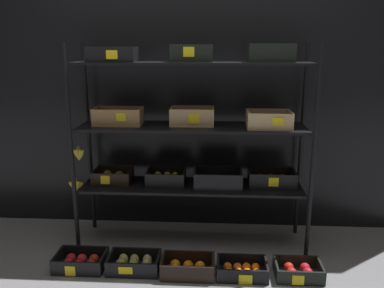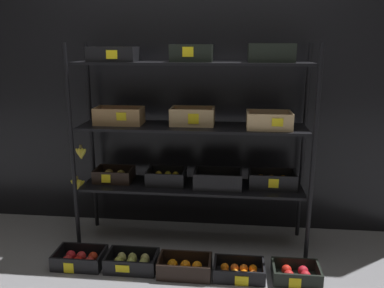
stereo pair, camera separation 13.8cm
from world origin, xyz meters
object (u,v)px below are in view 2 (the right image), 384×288
at_px(display_rack, 191,129).
at_px(crate_ground_rightmost_apple_red, 296,274).
at_px(crate_ground_apple_red, 80,259).
at_px(crate_ground_pear, 132,262).
at_px(crate_ground_orange, 185,268).
at_px(crate_ground_tangerine, 239,271).

bearing_deg(display_rack, crate_ground_rightmost_apple_red, -30.64).
relative_size(crate_ground_apple_red, crate_ground_pear, 0.98).
xyz_separation_m(crate_ground_orange, crate_ground_tangerine, (0.39, 0.01, -0.01)).
distance_m(display_rack, crate_ground_apple_red, 1.28).
bearing_deg(crate_ground_rightmost_apple_red, crate_ground_orange, -178.90).
bearing_deg(crate_ground_apple_red, crate_ground_rightmost_apple_red, -0.91).
distance_m(crate_ground_apple_red, crate_ground_rightmost_apple_red, 1.56).
xyz_separation_m(display_rack, crate_ground_rightmost_apple_red, (0.78, -0.46, -0.92)).
distance_m(crate_ground_pear, crate_ground_tangerine, 0.78).
xyz_separation_m(crate_ground_tangerine, crate_ground_rightmost_apple_red, (0.39, 0.01, 0.00)).
relative_size(crate_ground_tangerine, crate_ground_rightmost_apple_red, 1.09).
height_order(display_rack, crate_ground_orange, display_rack).
relative_size(crate_ground_apple_red, crate_ground_tangerine, 1.02).
height_order(crate_ground_pear, crate_ground_tangerine, crate_ground_pear).
xyz_separation_m(crate_ground_pear, crate_ground_tangerine, (0.78, -0.02, -0.01)).
height_order(crate_ground_apple_red, crate_ground_rightmost_apple_red, crate_ground_apple_red).
bearing_deg(display_rack, crate_ground_orange, -89.67).
distance_m(crate_ground_pear, crate_ground_rightmost_apple_red, 1.17).
height_order(crate_ground_orange, crate_ground_rightmost_apple_red, crate_ground_orange).
relative_size(crate_ground_apple_red, crate_ground_orange, 0.96).
bearing_deg(crate_ground_rightmost_apple_red, crate_ground_apple_red, 179.09).
distance_m(display_rack, crate_ground_orange, 1.03).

